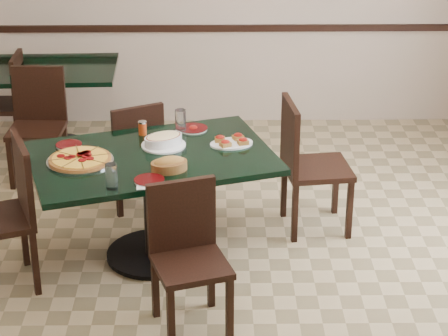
{
  "coord_description": "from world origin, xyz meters",
  "views": [
    {
      "loc": [
        0.04,
        -4.98,
        3.02
      ],
      "look_at": [
        0.11,
        0.0,
        0.75
      ],
      "focal_mm": 70.0,
      "sensor_mm": 36.0,
      "label": 1
    }
  ],
  "objects_px": {
    "chair_right": "(305,159)",
    "bruschetta_platter": "(231,141)",
    "chair_near": "(187,248)",
    "chair_far": "(134,150)",
    "back_chair_left": "(8,98)",
    "back_chair_near": "(38,118)",
    "back_table": "(51,93)",
    "pepperoni_pizza": "(80,159)",
    "lasagna_casserole": "(163,140)",
    "main_table": "(153,181)",
    "chair_left": "(8,207)",
    "bread_basket": "(169,165)"
  },
  "relations": [
    {
      "from": "back_chair_left",
      "to": "back_chair_near",
      "type": "bearing_deg",
      "value": 33.22
    },
    {
      "from": "chair_near",
      "to": "back_chair_left",
      "type": "bearing_deg",
      "value": 103.55
    },
    {
      "from": "back_chair_near",
      "to": "bruschetta_platter",
      "type": "relative_size",
      "value": 2.7
    },
    {
      "from": "chair_right",
      "to": "bruschetta_platter",
      "type": "bearing_deg",
      "value": 106.38
    },
    {
      "from": "bruschetta_platter",
      "to": "main_table",
      "type": "bearing_deg",
      "value": -176.53
    },
    {
      "from": "main_table",
      "to": "lasagna_casserole",
      "type": "relative_size",
      "value": 5.58
    },
    {
      "from": "main_table",
      "to": "back_chair_near",
      "type": "relative_size",
      "value": 1.97
    },
    {
      "from": "chair_far",
      "to": "lasagna_casserole",
      "type": "height_order",
      "value": "same"
    },
    {
      "from": "chair_near",
      "to": "back_chair_left",
      "type": "distance_m",
      "value": 3.07
    },
    {
      "from": "bread_basket",
      "to": "back_chair_left",
      "type": "bearing_deg",
      "value": 106.18
    },
    {
      "from": "main_table",
      "to": "back_chair_near",
      "type": "xyz_separation_m",
      "value": [
        -1.0,
        1.32,
        -0.07
      ]
    },
    {
      "from": "chair_near",
      "to": "bruschetta_platter",
      "type": "bearing_deg",
      "value": 55.55
    },
    {
      "from": "main_table",
      "to": "back_table",
      "type": "relative_size",
      "value": 1.55
    },
    {
      "from": "chair_left",
      "to": "back_chair_left",
      "type": "relative_size",
      "value": 1.13
    },
    {
      "from": "back_table",
      "to": "bread_basket",
      "type": "xyz_separation_m",
      "value": [
        1.11,
        -2.09,
        0.27
      ]
    },
    {
      "from": "back_chair_near",
      "to": "bruschetta_platter",
      "type": "bearing_deg",
      "value": -34.33
    },
    {
      "from": "main_table",
      "to": "back_table",
      "type": "height_order",
      "value": "same"
    },
    {
      "from": "back_chair_near",
      "to": "lasagna_casserole",
      "type": "relative_size",
      "value": 2.83
    },
    {
      "from": "chair_right",
      "to": "back_chair_near",
      "type": "height_order",
      "value": "chair_right"
    },
    {
      "from": "lasagna_casserole",
      "to": "bruschetta_platter",
      "type": "relative_size",
      "value": 0.95
    },
    {
      "from": "chair_right",
      "to": "main_table",
      "type": "bearing_deg",
      "value": 103.78
    },
    {
      "from": "lasagna_casserole",
      "to": "back_chair_near",
      "type": "bearing_deg",
      "value": 100.82
    },
    {
      "from": "bread_basket",
      "to": "back_chair_near",
      "type": "bearing_deg",
      "value": 106.66
    },
    {
      "from": "pepperoni_pizza",
      "to": "bread_basket",
      "type": "height_order",
      "value": "bread_basket"
    },
    {
      "from": "pepperoni_pizza",
      "to": "chair_left",
      "type": "bearing_deg",
      "value": -152.53
    },
    {
      "from": "main_table",
      "to": "chair_right",
      "type": "distance_m",
      "value": 1.12
    },
    {
      "from": "chair_far",
      "to": "chair_left",
      "type": "relative_size",
      "value": 0.87
    },
    {
      "from": "chair_far",
      "to": "back_chair_near",
      "type": "xyz_separation_m",
      "value": [
        -0.81,
        0.58,
        0.03
      ]
    },
    {
      "from": "back_table",
      "to": "pepperoni_pizza",
      "type": "xyz_separation_m",
      "value": [
        0.53,
        -1.95,
        0.24
      ]
    },
    {
      "from": "chair_right",
      "to": "pepperoni_pizza",
      "type": "bearing_deg",
      "value": 101.37
    },
    {
      "from": "pepperoni_pizza",
      "to": "lasagna_casserole",
      "type": "relative_size",
      "value": 1.35
    },
    {
      "from": "chair_near",
      "to": "back_chair_left",
      "type": "xyz_separation_m",
      "value": [
        -1.6,
        2.62,
        -0.01
      ]
    },
    {
      "from": "back_table",
      "to": "chair_near",
      "type": "relative_size",
      "value": 1.3
    },
    {
      "from": "bruschetta_platter",
      "to": "chair_near",
      "type": "bearing_deg",
      "value": -121.09
    },
    {
      "from": "back_table",
      "to": "chair_right",
      "type": "height_order",
      "value": "chair_right"
    },
    {
      "from": "lasagna_casserole",
      "to": "bread_basket",
      "type": "bearing_deg",
      "value": -113.57
    },
    {
      "from": "back_chair_near",
      "to": "pepperoni_pizza",
      "type": "xyz_separation_m",
      "value": [
        0.55,
        -1.42,
        0.26
      ]
    },
    {
      "from": "lasagna_casserole",
      "to": "back_chair_left",
      "type": "bearing_deg",
      "value": 98.35
    },
    {
      "from": "chair_far",
      "to": "pepperoni_pizza",
      "type": "relative_size",
      "value": 1.97
    },
    {
      "from": "back_table",
      "to": "back_chair_near",
      "type": "relative_size",
      "value": 1.28
    },
    {
      "from": "chair_far",
      "to": "back_chair_left",
      "type": "height_order",
      "value": "back_chair_left"
    },
    {
      "from": "chair_left",
      "to": "bread_basket",
      "type": "relative_size",
      "value": 3.57
    },
    {
      "from": "back_table",
      "to": "chair_near",
      "type": "xyz_separation_m",
      "value": [
        1.23,
        -2.61,
        -0.03
      ]
    },
    {
      "from": "main_table",
      "to": "chair_right",
      "type": "bearing_deg",
      "value": 3.01
    },
    {
      "from": "chair_near",
      "to": "bruschetta_platter",
      "type": "xyz_separation_m",
      "value": [
        0.28,
        0.93,
        0.28
      ]
    },
    {
      "from": "bruschetta_platter",
      "to": "chair_far",
      "type": "bearing_deg",
      "value": 126.58
    },
    {
      "from": "back_table",
      "to": "pepperoni_pizza",
      "type": "bearing_deg",
      "value": -76.68
    },
    {
      "from": "bruschetta_platter",
      "to": "chair_left",
      "type": "bearing_deg",
      "value": -175.14
    },
    {
      "from": "chair_left",
      "to": "chair_far",
      "type": "bearing_deg",
      "value": 125.57
    },
    {
      "from": "chair_far",
      "to": "back_chair_left",
      "type": "xyz_separation_m",
      "value": [
        -1.17,
        1.12,
        0.01
      ]
    }
  ]
}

